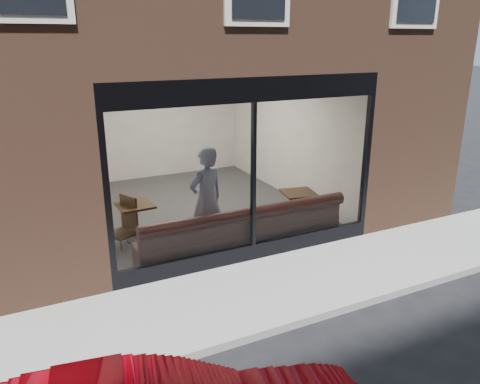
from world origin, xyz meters
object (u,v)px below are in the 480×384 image
banquette (243,239)px  person (207,200)px  cafe_chair_left (122,233)px  cafe_table_left (135,205)px  cafe_table_right (299,193)px

banquette → person: bearing=150.8°
banquette → cafe_chair_left: bearing=147.5°
person → cafe_table_left: size_ratio=3.05×
person → cafe_table_right: person is taller
banquette → cafe_table_left: size_ratio=6.16×
banquette → person: person is taller
cafe_chair_left → banquette: bearing=123.0°
person → cafe_table_left: bearing=-58.9°
person → cafe_chair_left: person is taller
cafe_table_right → cafe_chair_left: cafe_table_right is taller
cafe_table_left → cafe_table_right: size_ratio=1.00×
cafe_table_left → cafe_chair_left: cafe_table_left is taller
person → cafe_table_left: person is taller
banquette → cafe_table_left: (-1.65, 1.31, 0.52)m
person → cafe_chair_left: 1.82m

